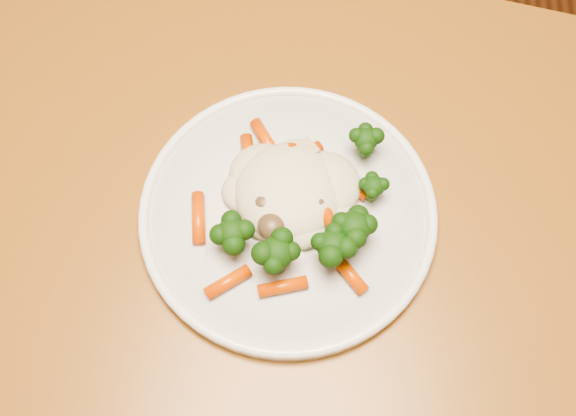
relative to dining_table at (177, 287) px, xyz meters
The scene contains 3 objects.
dining_table is the anchor object (origin of this frame).
plate 0.16m from the dining_table, 20.56° to the left, with size 0.28×0.28×0.01m, color white.
meal 0.19m from the dining_table, 18.30° to the left, with size 0.18×0.19×0.05m.
Camera 1 is at (-0.19, -0.18, 1.37)m, focal length 45.00 mm.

